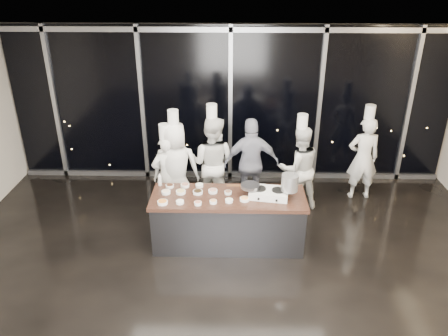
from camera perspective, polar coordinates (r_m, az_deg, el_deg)
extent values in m
plane|color=black|center=(6.70, 0.41, -14.21)|extent=(9.00, 9.00, 0.00)
cube|color=beige|center=(9.06, 0.84, 8.30)|extent=(9.00, 0.02, 3.20)
cube|color=silver|center=(5.26, 0.53, 13.63)|extent=(9.00, 7.00, 0.02)
cube|color=black|center=(9.00, 0.84, 8.19)|extent=(8.90, 0.04, 3.18)
cube|color=gray|center=(8.62, 0.90, 17.65)|extent=(8.90, 0.08, 0.10)
cube|color=gray|center=(9.53, 0.78, -0.82)|extent=(8.90, 0.08, 0.10)
cube|color=gray|center=(9.68, -21.21, 7.71)|extent=(0.08, 0.08, 3.20)
cube|color=gray|center=(9.15, -10.62, 8.04)|extent=(0.08, 0.08, 3.20)
cube|color=gray|center=(8.95, 0.84, 8.10)|extent=(0.08, 0.08, 3.20)
cube|color=gray|center=(9.12, 12.33, 7.83)|extent=(0.08, 0.08, 3.20)
cube|color=gray|center=(9.62, 23.00, 7.30)|extent=(0.08, 0.08, 3.20)
cube|color=#35353A|center=(7.18, 0.55, -7.02)|extent=(2.40, 0.80, 0.84)
cube|color=#42261C|center=(6.95, 0.57, -3.90)|extent=(2.46, 0.86, 0.06)
cube|color=silver|center=(6.93, 5.86, -3.29)|extent=(0.65, 0.46, 0.12)
cylinder|color=black|center=(6.90, 4.66, -2.68)|extent=(0.23, 0.23, 0.02)
cylinder|color=black|center=(6.89, 7.11, -2.89)|extent=(0.23, 0.23, 0.02)
cylinder|color=black|center=(6.77, 4.54, -4.05)|extent=(0.04, 0.03, 0.04)
cylinder|color=black|center=(6.76, 6.88, -4.25)|extent=(0.04, 0.03, 0.04)
cylinder|color=slate|center=(6.89, 3.43, -2.36)|extent=(0.35, 0.35, 0.05)
cube|color=#4C2B14|center=(6.92, 1.28, -2.13)|extent=(0.22, 0.06, 0.02)
cylinder|color=#AAAAAD|center=(6.83, 8.59, -1.90)|extent=(0.30, 0.30, 0.26)
cylinder|color=white|center=(6.78, -8.03, -4.47)|extent=(0.16, 0.16, 0.04)
cylinder|color=orange|center=(6.77, -8.03, -4.35)|extent=(0.13, 0.13, 0.01)
cylinder|color=white|center=(7.06, -7.58, -3.15)|extent=(0.14, 0.14, 0.04)
cylinder|color=beige|center=(7.05, -7.59, -3.03)|extent=(0.12, 0.12, 0.01)
cylinder|color=white|center=(7.24, -7.09, -2.34)|extent=(0.14, 0.14, 0.04)
cylinder|color=#341B0F|center=(7.24, -7.10, -2.22)|extent=(0.11, 0.11, 0.01)
cylinder|color=white|center=(6.76, -5.77, -4.45)|extent=(0.12, 0.12, 0.04)
cylinder|color=white|center=(6.75, -5.78, -4.33)|extent=(0.10, 0.10, 0.01)
cylinder|color=white|center=(7.04, -5.67, -3.14)|extent=(0.16, 0.16, 0.04)
cylinder|color=tan|center=(7.03, -5.67, -3.02)|extent=(0.13, 0.13, 0.01)
cylinder|color=white|center=(7.23, -5.11, -2.27)|extent=(0.14, 0.14, 0.04)
cylinder|color=#985E4C|center=(7.23, -5.12, -2.15)|extent=(0.12, 0.12, 0.01)
cylinder|color=white|center=(6.70, -3.43, -4.62)|extent=(0.12, 0.12, 0.04)
cylinder|color=#BC6B4D|center=(6.70, -3.44, -4.50)|extent=(0.09, 0.09, 0.01)
cylinder|color=white|center=(7.01, -3.44, -3.16)|extent=(0.16, 0.16, 0.04)
cylinder|color=black|center=(7.01, -3.44, -3.04)|extent=(0.13, 0.13, 0.01)
cylinder|color=white|center=(7.21, -3.23, -2.29)|extent=(0.13, 0.13, 0.04)
cylinder|color=beige|center=(7.21, -3.23, -2.17)|extent=(0.10, 0.10, 0.01)
cylinder|color=white|center=(6.73, -1.41, -4.43)|extent=(0.11, 0.11, 0.04)
cylinder|color=tan|center=(6.73, -1.42, -4.31)|extent=(0.09, 0.09, 0.01)
cylinder|color=white|center=(7.03, -1.46, -3.05)|extent=(0.15, 0.15, 0.04)
cylinder|color=#AE7663|center=(7.02, -1.46, -2.93)|extent=(0.12, 0.12, 0.01)
cylinder|color=white|center=(6.76, 0.66, -4.28)|extent=(0.12, 0.12, 0.04)
cylinder|color=beige|center=(6.75, 0.66, -4.16)|extent=(0.10, 0.10, 0.01)
cylinder|color=white|center=(6.99, 0.54, -3.22)|extent=(0.12, 0.12, 0.04)
cylinder|color=brown|center=(6.98, 0.54, -3.10)|extent=(0.10, 0.10, 0.01)
cylinder|color=white|center=(6.81, 2.70, -4.10)|extent=(0.15, 0.15, 0.04)
cylinder|color=#FFA654|center=(6.80, 2.70, -3.98)|extent=(0.12, 0.12, 0.01)
cylinder|color=silver|center=(7.30, -8.38, -1.66)|extent=(0.06, 0.06, 0.17)
cone|color=silver|center=(7.25, -8.43, -0.89)|extent=(0.05, 0.05, 0.06)
imported|color=silver|center=(7.99, -7.44, -0.93)|extent=(0.64, 0.54, 1.50)
cylinder|color=white|center=(7.66, -7.80, 4.77)|extent=(0.25, 0.25, 0.26)
imported|color=silver|center=(7.96, -6.32, -0.02)|extent=(0.89, 0.62, 1.74)
cylinder|color=white|center=(7.60, -6.67, 6.59)|extent=(0.20, 0.20, 0.26)
imported|color=silver|center=(8.08, -1.53, 0.71)|extent=(1.01, 0.88, 1.79)
cylinder|color=white|center=(7.72, -1.62, 7.42)|extent=(0.23, 0.23, 0.26)
imported|color=#131734|center=(8.10, 3.60, 0.59)|extent=(1.06, 0.51, 1.75)
imported|color=silver|center=(8.18, 9.72, 0.00)|extent=(0.91, 0.78, 1.62)
cylinder|color=white|center=(7.83, 10.20, 6.01)|extent=(0.23, 0.23, 0.26)
imported|color=silver|center=(8.82, 17.69, 1.22)|extent=(0.63, 0.44, 1.67)
cylinder|color=white|center=(8.49, 18.53, 6.96)|extent=(0.20, 0.20, 0.26)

